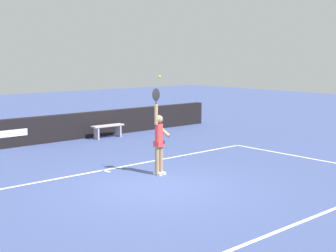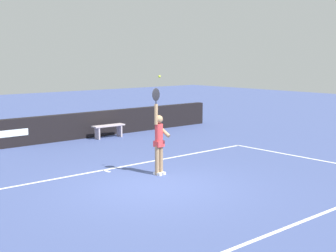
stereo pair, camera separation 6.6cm
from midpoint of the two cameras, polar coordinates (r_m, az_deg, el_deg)
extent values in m
plane|color=#3E4D84|center=(11.53, -1.91, -7.30)|extent=(60.00, 60.00, 0.00)
cube|color=white|center=(13.24, -7.94, -5.30)|extent=(11.32, 0.09, 0.00)
cube|color=white|center=(9.06, 13.73, -11.95)|extent=(11.32, 0.09, 0.00)
cube|color=white|center=(15.20, 16.88, -3.81)|extent=(0.09, 6.06, 0.00)
cube|color=white|center=(13.12, -7.58, -5.42)|extent=(0.09, 0.30, 0.00)
cube|color=black|center=(17.44, -16.92, -0.65)|extent=(17.31, 0.30, 0.98)
cylinder|color=#9D7B58|center=(12.61, -1.02, -4.07)|extent=(0.12, 0.12, 0.80)
cylinder|color=#9D7B58|center=(12.51, -1.47, -4.17)|extent=(0.12, 0.12, 0.80)
cube|color=white|center=(12.68, -0.95, -5.69)|extent=(0.13, 0.25, 0.07)
cube|color=white|center=(12.58, -1.40, -5.80)|extent=(0.13, 0.25, 0.07)
cylinder|color=#E03C3F|center=(12.43, -1.26, -1.05)|extent=(0.21, 0.21, 0.57)
cube|color=#E03C3F|center=(12.47, -1.25, -2.15)|extent=(0.26, 0.22, 0.16)
sphere|color=#9D7B58|center=(12.37, -1.26, 0.83)|extent=(0.21, 0.21, 0.21)
cylinder|color=#9D7B58|center=(12.27, -1.61, 1.42)|extent=(0.11, 0.10, 0.53)
cylinder|color=#9D7B58|center=(12.45, -0.72, -0.58)|extent=(0.15, 0.46, 0.33)
ellipsoid|color=black|center=(12.22, -1.61, 3.82)|extent=(0.31, 0.07, 0.37)
cylinder|color=black|center=(12.24, -1.61, 2.94)|extent=(0.03, 0.03, 0.18)
sphere|color=#C4E12D|center=(12.19, -1.20, 6.00)|extent=(0.07, 0.07, 0.07)
cube|color=#B9A8AE|center=(18.37, -7.41, 0.05)|extent=(1.33, 0.40, 0.05)
cube|color=#B9A8AE|center=(18.15, -8.74, -0.85)|extent=(0.07, 0.32, 0.48)
cube|color=#B9A8AE|center=(18.67, -6.09, -0.54)|extent=(0.07, 0.32, 0.48)
camera|label=1|loc=(0.03, -90.15, -0.02)|focal=50.42mm
camera|label=2|loc=(0.03, 89.85, 0.02)|focal=50.42mm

